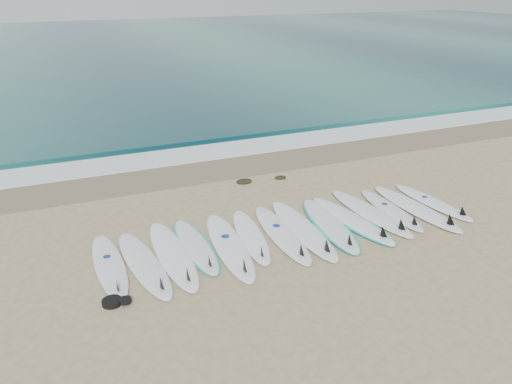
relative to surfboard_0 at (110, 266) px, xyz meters
name	(u,v)px	position (x,y,z in m)	size (l,w,h in m)	color
ground	(290,232)	(3.64, 0.01, -0.06)	(120.00, 120.00, 0.00)	#9D8C65
ocean	(98,47)	(3.64, 32.51, -0.04)	(120.00, 55.00, 0.03)	#165150
wet_sand_band	(224,168)	(3.64, 4.11, -0.05)	(120.00, 1.80, 0.01)	#74634D
foam_band	(208,152)	(3.64, 5.51, -0.04)	(120.00, 1.40, 0.04)	silver
wave_crest	(194,138)	(3.64, 7.01, -0.01)	(120.00, 1.00, 0.10)	#165150
surfboard_0	(110,266)	(0.00, 0.00, 0.00)	(0.56, 2.51, 0.32)	white
surfboard_1	(145,265)	(0.59, -0.20, 0.00)	(0.83, 2.71, 0.34)	white
surfboard_2	(173,255)	(1.15, -0.08, 0.01)	(0.62, 2.83, 0.36)	white
surfboard_3	(196,246)	(1.65, 0.12, -0.01)	(0.60, 2.40, 0.30)	silver
surfboard_4	(230,246)	(2.24, -0.18, 0.01)	(0.85, 2.91, 0.37)	white
surfboard_5	(251,237)	(2.78, 0.03, 0.00)	(0.87, 2.46, 0.31)	white
surfboard_6	(283,234)	(3.40, -0.13, 0.00)	(0.73, 2.74, 0.35)	white
surfboard_7	(304,230)	(3.88, -0.14, 0.01)	(0.73, 2.93, 0.37)	white
surfboard_8	(330,225)	(4.51, -0.13, 0.00)	(1.01, 2.75, 0.34)	white
surfboard_9	(352,220)	(5.06, -0.12, 0.00)	(0.95, 2.74, 0.34)	white
surfboard_10	(372,213)	(5.64, -0.02, 0.01)	(0.74, 2.78, 0.35)	white
surfboard_11	(392,210)	(6.16, -0.05, 0.00)	(0.64, 2.40, 0.30)	silver
surfboard_12	(418,209)	(6.73, -0.23, 0.01)	(0.71, 2.80, 0.36)	white
surfboard_13	(434,203)	(7.31, -0.10, 0.00)	(0.68, 2.40, 0.30)	white
seaweed_near	(244,181)	(3.76, 2.89, -0.02)	(0.41, 0.32, 0.08)	black
seaweed_far	(280,177)	(4.75, 2.78, -0.03)	(0.31, 0.24, 0.06)	black
leash_coil	(115,302)	(-0.08, -1.12, -0.01)	(0.46, 0.36, 0.11)	black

